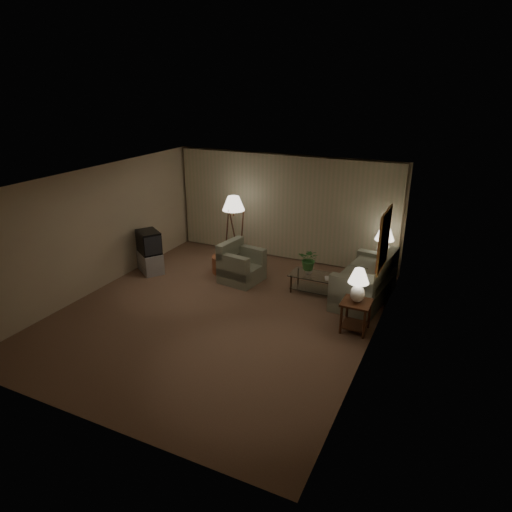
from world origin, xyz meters
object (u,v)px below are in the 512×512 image
Objects in this scene: sofa at (364,283)px; vase at (309,270)px; side_table_far at (381,266)px; tv_cabinet at (151,262)px; ottoman at (225,264)px; side_table_near at (356,311)px; armchair at (242,266)px; floor_lamp at (234,228)px; table_lamp_far at (384,240)px; table_lamp_near at (358,283)px; coffee_table at (315,281)px; crt_tv at (149,242)px.

sofa is 12.29× the size of vase.
side_table_far reaches higher than tv_cabinet.
side_table_near is at bearing -21.52° from ottoman.
side_table_far reaches higher than ottoman.
armchair is at bearing -155.94° from side_table_far.
armchair is 0.64× the size of floor_lamp.
side_table_far is 5.50m from tv_cabinet.
table_lamp_far is at bearing 90.00° from side_table_near.
side_table_near is 0.81× the size of table_lamp_far.
table_lamp_near is (0.15, -1.35, 0.59)m from sofa.
table_lamp_far is 1.20× the size of ottoman.
table_lamp_near is at bearing -46.09° from coffee_table.
vase is (-1.20, -0.10, 0.10)m from sofa.
sofa is at bearing -0.80° from ottoman.
table_lamp_far is at bearing 52.72° from crt_tv.
table_lamp_far is at bearing 90.00° from table_lamp_near.
coffee_table is 4.04m from tv_cabinet.
coffee_table is (-1.20, -1.17, -0.13)m from side_table_far.
sofa is 3.31× the size of side_table_near.
armchair reaches higher than coffee_table.
sofa reaches higher than ottoman.
floor_lamp reaches higher than coffee_table.
armchair is 3.28m from table_lamp_far.
vase is at bearing 42.73° from tv_cabinet.
table_lamp_far is (0.15, 1.07, 0.64)m from sofa.
side_table_near is (2.94, -1.11, 0.04)m from armchair.
side_table_near is 0.35× the size of floor_lamp.
table_lamp_far reaches higher than armchair.
floor_lamp is at bearing 149.92° from side_table_near.
table_lamp_near is (2.94, -1.11, 0.62)m from armchair.
side_table_far is at bearing 90.00° from side_table_near.
side_table_far is 0.55× the size of coffee_table.
sofa is 3.31× the size of side_table_far.
sofa is 1.15× the size of floor_lamp.
coffee_table is at bearing -78.27° from sofa.
armchair is 1.42× the size of crt_tv.
coffee_table is at bearing 133.91° from table_lamp_near.
tv_cabinet is 1.10× the size of crt_tv.
sofa is 2.58× the size of crt_tv.
crt_tv is at bearing 109.32° from armchair.
floor_lamp is at bearing 159.31° from vase.
table_lamp_far reaches higher than tv_cabinet.
ottoman is (1.66, 0.74, -0.56)m from crt_tv.
vase is (2.31, -0.87, -0.40)m from floor_lamp.
side_table_near is 3.81m from ottoman.
tv_cabinet is 0.49× the size of floor_lamp.
armchair is 6.77× the size of vase.
crt_tv is 1.90m from ottoman.
floor_lamp is (1.53, 1.47, 0.65)m from tv_cabinet.
side_table_near is at bearing -90.00° from table_lamp_far.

